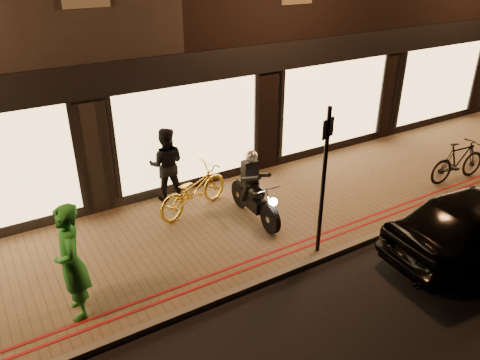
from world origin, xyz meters
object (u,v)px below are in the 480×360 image
sign_post (324,175)px  bicycle_gold (193,190)px  motorcycle (254,193)px  person_green (71,262)px

sign_post → bicycle_gold: 3.28m
motorcycle → bicycle_gold: 1.41m
sign_post → bicycle_gold: bearing=117.6°
motorcycle → sign_post: bearing=-74.7°
bicycle_gold → person_green: 3.77m
motorcycle → bicycle_gold: (-1.00, 0.98, -0.09)m
motorcycle → person_green: bearing=-163.5°
motorcycle → person_green: size_ratio=0.96×
sign_post → bicycle_gold: sign_post is taller
motorcycle → sign_post: size_ratio=0.65×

